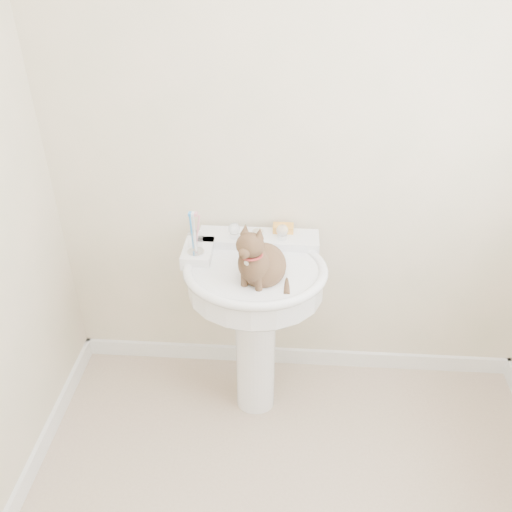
# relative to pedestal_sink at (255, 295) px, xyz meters

# --- Properties ---
(wall_back) EXTENTS (2.20, 0.00, 2.50)m
(wall_back) POSITION_rel_pedestal_sink_xyz_m (0.18, 0.29, 0.60)
(wall_back) COLOR beige
(wall_back) RESTS_ON ground
(baseboard_back) EXTENTS (2.20, 0.02, 0.09)m
(baseboard_back) POSITION_rel_pedestal_sink_xyz_m (0.18, 0.28, -0.61)
(baseboard_back) COLOR white
(baseboard_back) RESTS_ON floor
(pedestal_sink) EXTENTS (0.60, 0.59, 0.83)m
(pedestal_sink) POSITION_rel_pedestal_sink_xyz_m (0.00, 0.00, 0.00)
(pedestal_sink) COLOR white
(pedestal_sink) RESTS_ON floor
(faucet) EXTENTS (0.28, 0.12, 0.14)m
(faucet) POSITION_rel_pedestal_sink_xyz_m (0.00, 0.15, 0.22)
(faucet) COLOR silver
(faucet) RESTS_ON pedestal_sink
(soap_bar) EXTENTS (0.09, 0.06, 0.03)m
(soap_bar) POSITION_rel_pedestal_sink_xyz_m (0.11, 0.23, 0.19)
(soap_bar) COLOR gold
(soap_bar) RESTS_ON pedestal_sink
(toothbrush_cup) EXTENTS (0.07, 0.07, 0.19)m
(toothbrush_cup) POSITION_rel_pedestal_sink_xyz_m (-0.24, 0.03, 0.23)
(toothbrush_cup) COLOR silver
(toothbrush_cup) RESTS_ON pedestal_sink
(cat) EXTENTS (0.20, 0.26, 0.38)m
(cat) POSITION_rel_pedestal_sink_xyz_m (0.03, -0.08, 0.21)
(cat) COLOR brown
(cat) RESTS_ON pedestal_sink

